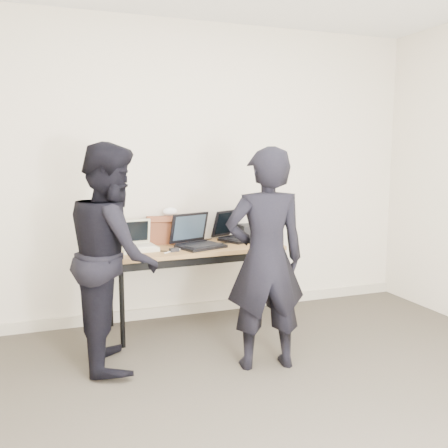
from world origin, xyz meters
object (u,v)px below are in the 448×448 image
laptop_beige (137,244)px  laptop_right (237,233)px  equipment_box (252,231)px  leather_satchel (167,229)px  desk (194,253)px  laptop_center (197,239)px  person_typist (265,259)px  person_observer (113,255)px

laptop_beige → laptop_right: (0.97, 0.17, 0.01)m
equipment_box → leather_satchel: bearing=177.5°
desk → equipment_box: bearing=14.4°
desk → equipment_box: 0.67m
laptop_center → person_typist: 0.98m
leather_satchel → laptop_right: bearing=4.6°
desk → person_observer: size_ratio=0.95×
leather_satchel → equipment_box: size_ratio=1.64×
laptop_right → person_observer: size_ratio=0.30×
laptop_center → desk: bearing=107.3°
desk → person_observer: bearing=-147.2°
laptop_center → equipment_box: laptop_center is taller
laptop_right → leather_satchel: size_ratio=1.28×
laptop_center → equipment_box: bearing=0.7°
laptop_right → person_typist: person_typist is taller
desk → laptop_beige: (-0.50, 0.02, 0.11)m
person_observer → leather_satchel: bearing=-33.4°
laptop_center → person_typist: size_ratio=0.30×
laptop_right → person_typist: size_ratio=0.31×
laptop_right → person_typist: (-0.24, -1.17, 0.01)m
laptop_right → leather_satchel: 0.66m
laptop_beige → person_observer: (-0.27, -0.56, 0.03)m
laptop_center → person_observer: size_ratio=0.29×
laptop_right → leather_satchel: bearing=151.8°
desk → laptop_right: (0.48, 0.19, 0.12)m
laptop_beige → person_observer: size_ratio=0.20×
laptop_beige → laptop_center: size_ratio=0.71×
desk → laptop_center: laptop_center is taller
desk → leather_satchel: (-0.18, 0.23, 0.19)m
laptop_right → equipment_box: 0.15m
desk → leather_satchel: leather_satchel is taller
laptop_beige → leather_satchel: (0.32, 0.21, 0.08)m
person_observer → desk: bearing=-50.9°
equipment_box → laptop_beige: bearing=-171.2°
desk → laptop_beige: 0.51m
laptop_beige → equipment_box: (1.13, 0.17, 0.02)m
laptop_center → laptop_beige: bearing=156.5°
laptop_center → person_observer: person_observer is taller
desk → leather_satchel: 0.35m
person_typist → laptop_center: bearing=-68.5°
laptop_beige → leather_satchel: bearing=28.1°
equipment_box → desk: bearing=-163.0°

